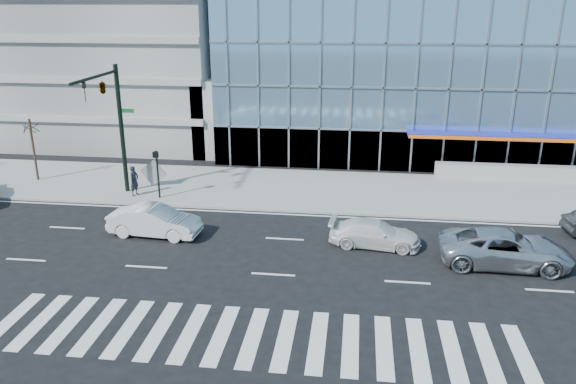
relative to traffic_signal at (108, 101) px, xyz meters
name	(u,v)px	position (x,y,z in m)	size (l,w,h in m)	color
ground	(285,239)	(11.00, -4.57, -6.16)	(160.00, 160.00, 0.00)	black
sidewalk	(301,189)	(11.00, 3.43, -6.09)	(120.00, 8.00, 0.15)	gray
theatre_building	(480,51)	(25.00, 21.43, 1.34)	(42.00, 26.00, 15.00)	#78A5C8
parking_garage	(110,19)	(-9.00, 21.43, 3.84)	(24.00, 24.00, 20.00)	gray
ramp_block	(241,113)	(5.00, 13.43, -3.16)	(6.00, 8.00, 6.00)	gray
traffic_signal	(108,101)	(0.00, 0.00, 0.00)	(1.14, 5.74, 8.00)	black
ped_signal_post	(157,167)	(2.50, 0.37, -4.02)	(0.30, 0.33, 3.00)	black
street_tree_near	(30,127)	(-7.00, 2.93, -2.39)	(1.10, 1.10, 4.23)	#332319
silver_suv	(505,248)	(21.60, -6.22, -5.33)	(2.77, 6.02, 1.67)	silver
white_suv	(375,234)	(15.60, -4.83, -5.50)	(1.85, 4.56, 1.32)	silver
white_sedan	(155,221)	(4.15, -4.90, -5.37)	(1.68, 4.83, 1.59)	silver
pedestrian	(134,181)	(0.85, 0.65, -5.06)	(0.69, 0.46, 1.90)	black
tilted_panel	(153,173)	(1.36, 2.60, -5.10)	(1.30, 0.06, 1.30)	gray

